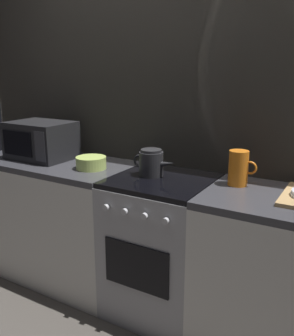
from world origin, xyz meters
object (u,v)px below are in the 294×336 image
Objects in this scene: microwave at (41,140)px; pitcher at (239,168)px; mixing_bowl at (91,163)px; kettle at (151,163)px; stove_unit at (161,246)px.

pitcher is at bearing 3.66° from microwave.
microwave is 1.45m from pitcher.
microwave is at bearing -176.34° from pitcher.
pitcher is at bearing 8.49° from mixing_bowl.
pitcher is (0.52, 0.08, 0.02)m from kettle.
kettle is at bearing 7.83° from mixing_bowl.
kettle is (0.93, 0.01, -0.05)m from microwave.
stove_unit is 0.54m from kettle.
microwave is 2.30× the size of mixing_bowl.
stove_unit is at bearing 4.35° from mixing_bowl.
stove_unit is at bearing -166.71° from pitcher.
kettle is 0.53m from pitcher.
mixing_bowl is at bearing -175.65° from stove_unit.
pitcher is (0.95, 0.14, 0.06)m from mixing_bowl.
kettle is (-0.09, 0.02, 0.53)m from stove_unit.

